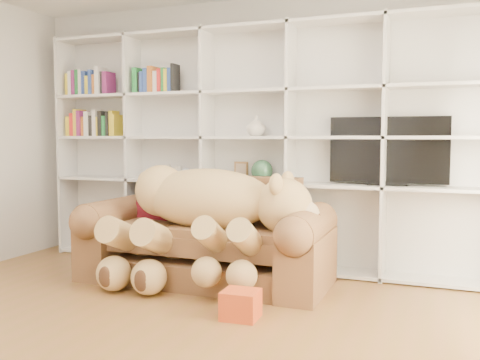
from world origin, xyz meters
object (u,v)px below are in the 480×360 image
at_px(sofa, 207,242).
at_px(gift_box, 241,304).
at_px(tv, 389,151).
at_px(teddy_bear, 204,211).

height_order(sofa, gift_box, sofa).
bearing_deg(tv, sofa, -155.73).
bearing_deg(sofa, gift_box, -51.99).
relative_size(teddy_bear, tv, 1.70).
distance_m(sofa, tv, 1.85).
height_order(sofa, teddy_bear, teddy_bear).
bearing_deg(teddy_bear, sofa, 117.50).
bearing_deg(gift_box, teddy_bear, 132.05).
bearing_deg(tv, gift_box, -119.17).
xyz_separation_m(gift_box, tv, (0.85, 1.53, 1.07)).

